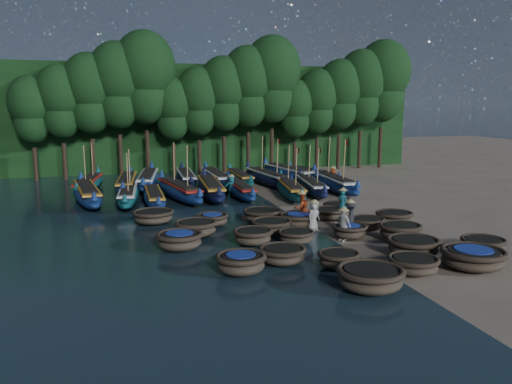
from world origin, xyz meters
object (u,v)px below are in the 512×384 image
object	(u,v)px
coracle_6	(282,254)
long_boat_0	(87,194)
long_boat_12	(186,178)
fisherman_2	(302,208)
coracle_20	(153,216)
coracle_12	(296,236)
coracle_13	(350,231)
coracle_23	(331,213)
coracle_24	(337,207)
coracle_22	(263,215)
long_boat_2	(154,197)
coracle_10	(180,240)
long_boat_13	(216,178)
long_boat_17	(312,175)
fisherman_6	(333,177)
coracle_7	(339,259)
coracle_19	(394,217)
fisherman_0	(314,215)
coracle_2	(370,278)
long_boat_14	(239,177)
fisherman_5	(232,185)
coracle_17	(298,219)
long_boat_16	(289,173)
long_boat_15	(267,178)
coracle_18	(367,223)
long_boat_3	(179,190)
long_boat_11	(148,180)
long_boat_7	(311,186)
coracle_14	(400,231)
fisherman_4	(343,224)
long_boat_9	(89,184)
coracle_4	(473,257)
coracle_11	(253,236)
long_boat_4	(211,188)
coracle_9	(483,244)
long_boat_8	(333,183)
long_boat_6	(290,189)
coracle_16	(272,226)
long_boat_10	(127,184)
coracle_3	(413,264)
fisherman_3	(350,217)
fisherman_1	(343,203)
coracle_8	(413,246)

from	to	relation	value
coracle_6	long_boat_0	bearing A→B (deg)	117.45
long_boat_12	fisherman_2	distance (m)	15.52
coracle_20	coracle_12	bearing A→B (deg)	-44.08
coracle_6	coracle_13	bearing A→B (deg)	31.90
coracle_23	coracle_24	size ratio (longest dim) A/B	1.04
coracle_13	coracle_22	bearing A→B (deg)	123.90
long_boat_2	coracle_10	bearing A→B (deg)	-87.99
coracle_6	long_boat_13	size ratio (longest dim) A/B	0.22
long_boat_17	fisherman_6	xyz separation A→B (m)	(0.24, -3.49, 0.33)
coracle_10	coracle_7	bearing A→B (deg)	-36.89
coracle_19	fisherman_0	distance (m)	4.69
coracle_2	long_boat_14	distance (m)	24.00
long_boat_12	fisherman_5	distance (m)	6.48
coracle_12	fisherman_5	xyz separation A→B (m)	(-0.10, 12.33, 0.43)
coracle_22	coracle_24	xyz separation A→B (m)	(4.88, 0.86, -0.04)
coracle_17	fisherman_0	bearing A→B (deg)	-63.62
coracle_17	long_boat_16	distance (m)	16.36
long_boat_0	long_boat_15	xyz separation A→B (m)	(13.46, 3.57, -0.01)
coracle_18	coracle_24	distance (m)	3.98
long_boat_3	long_boat_11	bearing A→B (deg)	97.23
long_boat_7	long_boat_3	bearing A→B (deg)	-173.77
coracle_14	long_boat_17	bearing A→B (deg)	80.50
coracle_10	coracle_23	bearing A→B (deg)	20.92
coracle_19	fisherman_4	world-z (taller)	fisherman_4
long_boat_9	fisherman_0	world-z (taller)	long_boat_9
coracle_4	coracle_13	xyz separation A→B (m)	(-2.58, 5.40, -0.08)
coracle_23	long_boat_16	xyz separation A→B (m)	(2.77, 14.53, 0.24)
coracle_12	coracle_17	distance (m)	3.17
coracle_11	long_boat_4	distance (m)	12.31
coracle_19	long_boat_7	xyz separation A→B (m)	(-0.66, 9.94, 0.14)
coracle_9	coracle_17	xyz separation A→B (m)	(-6.06, 6.49, 0.05)
coracle_14	long_boat_12	bearing A→B (deg)	110.82
long_boat_7	long_boat_8	xyz separation A→B (m)	(1.97, 0.53, 0.08)
coracle_10	fisherman_4	size ratio (longest dim) A/B	1.40
long_boat_2	long_boat_17	bearing A→B (deg)	25.63
coracle_14	long_boat_11	size ratio (longest dim) A/B	0.26
coracle_11	long_boat_7	bearing A→B (deg)	56.52
long_boat_15	fisherman_0	bearing A→B (deg)	-104.58
long_boat_12	coracle_2	bearing A→B (deg)	-80.66
coracle_19	long_boat_6	world-z (taller)	long_boat_6
coracle_10	coracle_16	size ratio (longest dim) A/B	1.11
coracle_17	coracle_22	distance (m)	2.19
coracle_24	long_boat_10	distance (m)	16.05
coracle_3	fisherman_3	size ratio (longest dim) A/B	1.26
coracle_16	fisherman_1	world-z (taller)	fisherman_1
coracle_16	coracle_17	size ratio (longest dim) A/B	0.94
coracle_8	long_boat_4	bearing A→B (deg)	109.46
coracle_10	long_boat_3	xyz separation A→B (m)	(1.56, 11.98, 0.14)
coracle_17	long_boat_4	distance (m)	10.13
fisherman_6	fisherman_5	bearing A→B (deg)	-155.25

